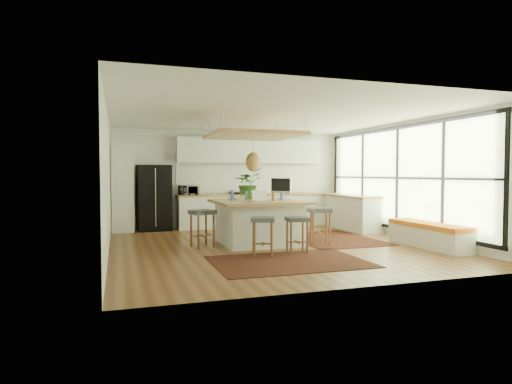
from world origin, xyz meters
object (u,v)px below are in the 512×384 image
object	(u,v)px
island	(258,222)
stool_right_front	(320,227)
stool_near_left	(263,236)
microwave	(189,189)
island_plant	(248,186)
monitor	(281,187)
stool_near_right	(297,234)
stool_right_back	(305,222)
stool_left_side	(202,230)
laptop	(262,196)
fridge	(154,195)

from	to	relation	value
island	stool_right_front	world-z (taller)	island
stool_near_left	microwave	xyz separation A→B (m)	(-0.69, 4.20, 0.73)
stool_near_left	island_plant	xyz separation A→B (m)	(0.32, 2.00, 0.86)
monitor	stool_near_right	bearing A→B (deg)	-50.43
island	stool_near_right	xyz separation A→B (m)	(0.34, -1.29, -0.11)
island	stool_right_front	xyz separation A→B (m)	(1.25, -0.41, -0.11)
stool_near_left	microwave	world-z (taller)	microwave
stool_near_right	stool_right_back	size ratio (longest dim) A/B	0.99
stool_right_front	monitor	world-z (taller)	monitor
stool_near_left	stool_near_right	world-z (taller)	stool_near_left
stool_right_back	monitor	world-z (taller)	monitor
stool_near_left	stool_right_back	xyz separation A→B (m)	(1.68, 1.84, 0.00)
stool_near_right	stool_left_side	xyz separation A→B (m)	(-1.57, 1.23, 0.00)
stool_left_side	island_plant	distance (m)	1.64
stool_right_front	stool_right_back	distance (m)	0.92
monitor	stool_left_side	bearing A→B (deg)	-116.45
laptop	monitor	xyz separation A→B (m)	(0.72, 0.75, 0.14)
island	laptop	distance (m)	0.69
stool_right_front	island_plant	size ratio (longest dim) A/B	1.07
laptop	stool_right_back	bearing A→B (deg)	24.19
fridge	stool_right_front	bearing A→B (deg)	-47.73
fridge	stool_near_left	bearing A→B (deg)	-71.10
island	fridge	bearing A→B (deg)	124.03
microwave	island_plant	bearing A→B (deg)	-82.83
island_plant	stool_near_left	bearing A→B (deg)	-99.04
fridge	microwave	size ratio (longest dim) A/B	3.61
stool_left_side	monitor	distance (m)	2.12
stool_left_side	microwave	bearing A→B (deg)	86.34
stool_near_left	stool_near_right	xyz separation A→B (m)	(0.70, 0.05, 0.00)
laptop	microwave	xyz separation A→B (m)	(-0.99, 3.23, 0.04)
island	stool_left_side	distance (m)	1.23
stool_right_front	stool_left_side	xyz separation A→B (m)	(-2.48, 0.36, 0.00)
monitor	stool_right_back	bearing A→B (deg)	60.49
stool_near_left	stool_right_front	size ratio (longest dim) A/B	0.92
stool_near_right	microwave	bearing A→B (deg)	108.43
fridge	stool_right_front	xyz separation A→B (m)	(3.21, -3.31, -0.57)
island	stool_near_left	xyz separation A→B (m)	(-0.35, -1.33, -0.11)
island	stool_near_left	bearing A→B (deg)	-104.82
monitor	microwave	xyz separation A→B (m)	(-1.71, 2.48, -0.10)
island	island_plant	world-z (taller)	island_plant
fridge	stool_right_front	world-z (taller)	fridge
stool_near_left	monitor	world-z (taller)	monitor
stool_near_right	monitor	world-z (taller)	monitor
fridge	monitor	distance (m)	3.63
island	stool_left_side	bearing A→B (deg)	-177.54
stool_near_right	island_plant	world-z (taller)	island_plant
stool_right_front	monitor	distance (m)	1.30
microwave	island_plant	world-z (taller)	island_plant
microwave	stool_left_side	bearing A→B (deg)	-111.07
laptop	island_plant	world-z (taller)	island_plant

